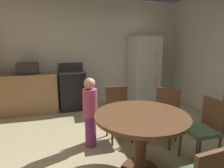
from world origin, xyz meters
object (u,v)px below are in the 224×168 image
(refrigerator, at_px, (144,70))
(chair_north, at_px, (118,110))
(chair_northeast, at_px, (165,112))
(person_child, at_px, (90,111))
(chair_east, at_px, (205,126))
(microwave, at_px, (28,68))
(dining_table, at_px, (141,127))
(oven_range, at_px, (73,90))

(refrigerator, xyz_separation_m, chair_north, (-1.26, -1.72, -0.38))
(chair_northeast, distance_m, person_child, 1.20)
(refrigerator, height_order, chair_east, refrigerator)
(microwave, height_order, person_child, microwave)
(microwave, height_order, chair_northeast, microwave)
(dining_table, height_order, chair_north, chair_north)
(dining_table, relative_size, chair_northeast, 1.29)
(dining_table, xyz_separation_m, chair_east, (0.92, -0.03, -0.10))
(chair_north, bearing_deg, oven_range, -160.33)
(dining_table, relative_size, chair_east, 1.29)
(refrigerator, height_order, chair_northeast, refrigerator)
(oven_range, distance_m, chair_northeast, 2.46)
(chair_east, bearing_deg, dining_table, 0.00)
(chair_northeast, height_order, chair_east, same)
(microwave, distance_m, person_child, 2.24)
(refrigerator, bearing_deg, chair_east, -97.58)
(refrigerator, height_order, dining_table, refrigerator)
(microwave, bearing_deg, dining_table, -59.76)
(oven_range, relative_size, microwave, 2.50)
(dining_table, relative_size, person_child, 1.03)
(microwave, xyz_separation_m, dining_table, (1.57, -2.69, -0.43))
(refrigerator, height_order, chair_north, refrigerator)
(chair_east, xyz_separation_m, person_child, (-1.40, 0.80, 0.08))
(chair_northeast, bearing_deg, chair_north, -65.71)
(microwave, relative_size, dining_table, 0.39)
(chair_north, height_order, chair_east, same)
(chair_north, relative_size, person_child, 0.80)
(oven_range, relative_size, chair_east, 1.26)
(refrigerator, xyz_separation_m, person_child, (-1.76, -1.86, -0.30))
(dining_table, bearing_deg, chair_east, -1.80)
(dining_table, bearing_deg, chair_northeast, 40.71)
(oven_range, distance_m, refrigerator, 1.91)
(refrigerator, xyz_separation_m, chair_east, (-0.35, -2.66, -0.38))
(dining_table, xyz_separation_m, chair_north, (0.01, 0.92, -0.10))
(refrigerator, relative_size, chair_north, 2.02)
(person_child, bearing_deg, chair_east, 28.11)
(chair_northeast, height_order, chair_north, same)
(dining_table, distance_m, chair_north, 0.92)
(refrigerator, xyz_separation_m, microwave, (-2.84, 0.05, 0.15))
(dining_table, relative_size, chair_north, 1.29)
(chair_north, bearing_deg, dining_table, -0.00)
(chair_northeast, distance_m, chair_east, 0.67)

